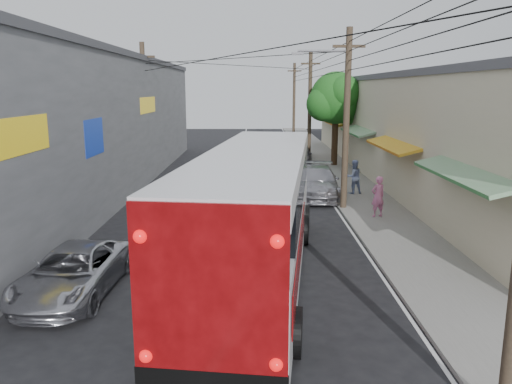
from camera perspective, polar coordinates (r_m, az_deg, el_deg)
ground at (r=10.68m, az=-6.74°, el=-18.82°), size 120.00×120.00×0.00m
sidewalk at (r=30.10m, az=10.09°, el=1.28°), size 3.00×80.00×0.12m
building_right at (r=32.73m, az=17.48°, el=7.21°), size 7.09×40.00×6.25m
building_left at (r=28.86m, az=-19.87°, el=7.52°), size 7.20×36.00×7.25m
utility_poles at (r=29.55m, az=3.73°, el=9.19°), size 11.80×45.28×8.00m
street_tree at (r=35.62m, az=9.24°, el=10.37°), size 4.40×4.00×6.60m
coach_bus at (r=14.51m, az=0.07°, el=-2.22°), size 4.23×13.09×3.71m
jeepney at (r=14.28m, az=-20.14°, el=-8.57°), size 2.36×4.70×1.28m
parked_suv at (r=25.55m, az=6.99°, el=1.14°), size 2.60×5.45×1.53m
parked_car_mid at (r=35.58m, az=4.94°, el=4.15°), size 2.30×4.65×1.52m
parked_car_far at (r=39.62m, az=4.44°, el=5.00°), size 1.73×4.90×1.61m
pedestrian_near at (r=21.54m, az=13.76°, el=-0.50°), size 0.74×0.61×1.73m
pedestrian_far at (r=26.06m, az=11.12°, el=1.72°), size 0.98×0.85×1.74m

